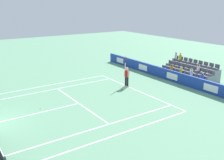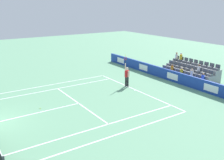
{
  "view_description": "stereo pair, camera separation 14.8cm",
  "coord_description": "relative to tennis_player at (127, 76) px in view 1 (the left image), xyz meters",
  "views": [
    {
      "loc": [
        -16.02,
        1.42,
        7.18
      ],
      "look_at": [
        0.61,
        -9.81,
        1.1
      ],
      "focal_mm": 40.69,
      "sensor_mm": 36.0,
      "label": 1
    },
    {
      "loc": [
        -16.1,
        1.3,
        7.18
      ],
      "look_at": [
        0.61,
        -9.81,
        1.1
      ],
      "focal_mm": 40.69,
      "sensor_mm": 36.0,
      "label": 2
    }
  ],
  "objects": [
    {
      "name": "line_baseline",
      "position": [
        -1.23,
        -0.08,
        -0.99
      ],
      "size": [
        10.97,
        0.1,
        0.01
      ],
      "primitive_type": "cube",
      "color": "white",
      "rests_on": "ground"
    },
    {
      "name": "line_doubles_sideline_left",
      "position": [
        4.25,
        5.86,
        -0.99
      ],
      "size": [
        0.1,
        11.89,
        0.01
      ],
      "primitive_type": "cube",
      "color": "white",
      "rests_on": "ground"
    },
    {
      "name": "line_singles_sideline_right",
      "position": [
        -5.35,
        5.86,
        -0.99
      ],
      "size": [
        0.1,
        11.89,
        0.01
      ],
      "primitive_type": "cube",
      "color": "white",
      "rests_on": "ground"
    },
    {
      "name": "line_singles_sideline_left",
      "position": [
        2.88,
        5.86,
        -0.99
      ],
      "size": [
        0.1,
        11.89,
        0.01
      ],
      "primitive_type": "cube",
      "color": "white",
      "rests_on": "ground"
    },
    {
      "name": "line_doubles_sideline_right",
      "position": [
        -6.72,
        5.86,
        -0.99
      ],
      "size": [
        0.1,
        11.89,
        0.01
      ],
      "primitive_type": "cube",
      "color": "white",
      "rests_on": "ground"
    },
    {
      "name": "sponsor_barrier",
      "position": [
        -1.23,
        -4.59,
        -0.47
      ],
      "size": [
        21.19,
        0.22,
        1.04
      ],
      "color": "#193899",
      "rests_on": "ground"
    },
    {
      "name": "line_service",
      "position": [
        -1.23,
        5.41,
        -0.99
      ],
      "size": [
        8.23,
        0.1,
        0.01
      ],
      "primitive_type": "cube",
      "color": "white",
      "rests_on": "ground"
    },
    {
      "name": "stadium_stand",
      "position": [
        -1.23,
        -6.9,
        -0.45
      ],
      "size": [
        5.58,
        2.85,
        2.17
      ],
      "color": "gray",
      "rests_on": "ground"
    },
    {
      "name": "tennis_player",
      "position": [
        0.0,
        0.0,
        0.0
      ],
      "size": [
        0.53,
        0.38,
        2.85
      ],
      "color": "black",
      "rests_on": "ground"
    },
    {
      "name": "line_centre_mark",
      "position": [
        -1.23,
        0.02,
        -0.99
      ],
      "size": [
        0.1,
        0.2,
        0.01
      ],
      "primitive_type": "cube",
      "color": "white",
      "rests_on": "ground"
    },
    {
      "name": "loose_tennis_ball",
      "position": [
        -0.66,
        8.15,
        -0.96
      ],
      "size": [
        0.07,
        0.07,
        0.07
      ],
      "primitive_type": "sphere",
      "color": "#D1E533",
      "rests_on": "ground"
    },
    {
      "name": "line_centre_service",
      "position": [
        -1.23,
        8.61,
        -0.99
      ],
      "size": [
        0.1,
        6.4,
        0.01
      ],
      "primitive_type": "cube",
      "color": "white",
      "rests_on": "ground"
    }
  ]
}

